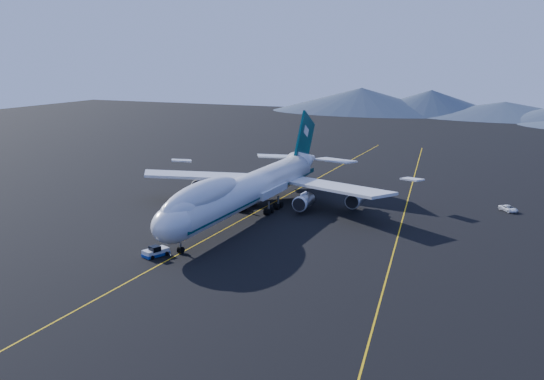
% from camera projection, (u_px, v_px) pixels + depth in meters
% --- Properties ---
extents(ground, '(500.00, 500.00, 0.00)m').
position_uv_depth(ground, '(249.00, 216.00, 126.54)').
color(ground, black).
rests_on(ground, ground).
extents(taxiway_line_main, '(0.25, 220.00, 0.01)m').
position_uv_depth(taxiway_line_main, '(249.00, 216.00, 126.54)').
color(taxiway_line_main, gold).
rests_on(taxiway_line_main, ground).
extents(taxiway_line_side, '(28.08, 198.09, 0.01)m').
position_uv_depth(taxiway_line_side, '(402.00, 220.00, 123.64)').
color(taxiway_line_side, gold).
rests_on(taxiway_line_side, ground).
extents(boeing_747, '(59.62, 72.43, 19.37)m').
position_uv_depth(boeing_747, '(249.00, 189.00, 125.30)').
color(boeing_747, silver).
rests_on(boeing_747, ground).
extents(pushback_tug, '(3.63, 4.87, 1.90)m').
position_uv_depth(pushback_tug, '(156.00, 253.00, 101.27)').
color(pushback_tug, silver).
rests_on(pushback_tug, ground).
extents(service_van, '(4.60, 4.84, 1.27)m').
position_uv_depth(service_van, '(508.00, 208.00, 130.02)').
color(service_van, white).
rests_on(service_van, ground).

